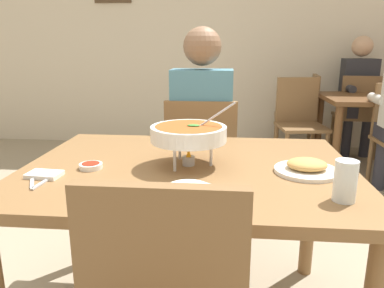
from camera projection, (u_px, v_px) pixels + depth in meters
cafe_rear_partition at (216, 20)px, 4.37m from camera, size 10.00×0.10×3.00m
dining_table_main at (189, 188)px, 1.51m from camera, size 1.31×0.99×0.74m
chair_diner_main at (202, 161)px, 2.30m from camera, size 0.44×0.44×0.90m
diner_main at (202, 123)px, 2.27m from camera, size 0.40×0.45×1.31m
curry_bowl at (189, 134)px, 1.46m from camera, size 0.33×0.30×0.26m
rice_plate at (188, 193)px, 1.16m from camera, size 0.24×0.24×0.06m
appetizer_plate at (307, 168)px, 1.40m from camera, size 0.24×0.24×0.06m
sauce_dish at (91, 166)px, 1.45m from camera, size 0.09×0.09×0.02m
napkin_folded at (44, 175)px, 1.36m from camera, size 0.13×0.09×0.02m
fork_utensil at (32, 180)px, 1.32m from camera, size 0.09×0.16×0.01m
spoon_utensil at (46, 181)px, 1.31m from camera, size 0.03×0.17×0.01m
drink_glass at (345, 183)px, 1.14m from camera, size 0.07×0.07×0.13m
dining_table_far at (376, 110)px, 3.56m from camera, size 1.00×0.80×0.74m
chair_bg_right at (358, 111)px, 4.06m from camera, size 0.48×0.48×0.90m
chair_bg_corner at (299, 118)px, 3.70m from camera, size 0.49×0.49×0.90m
chair_bg_window at (304, 110)px, 4.12m from camera, size 0.48×0.48×0.90m
patron_bg_right at (359, 89)px, 4.07m from camera, size 0.40×0.45×1.31m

